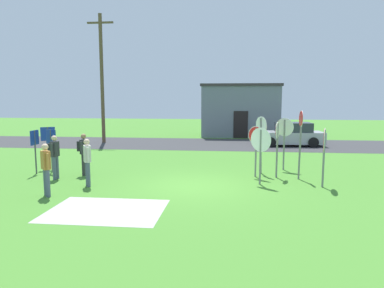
{
  "coord_description": "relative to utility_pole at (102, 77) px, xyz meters",
  "views": [
    {
      "loc": [
        1.25,
        -12.27,
        3.12
      ],
      "look_at": [
        -0.26,
        1.63,
        1.3
      ],
      "focal_mm": 33.38,
      "sensor_mm": 36.0,
      "label": 1
    }
  ],
  "objects": [
    {
      "name": "ground_plane",
      "position": [
        7.56,
        -11.71,
        -4.55
      ],
      "size": [
        80.0,
        80.0,
        0.0
      ],
      "primitive_type": "plane",
      "color": "#47842D"
    },
    {
      "name": "street_asphalt",
      "position": [
        7.56,
        -0.0,
        -4.54
      ],
      "size": [
        60.0,
        6.4,
        0.01
      ],
      "primitive_type": "cube",
      "color": "#38383A",
      "rests_on": "ground"
    },
    {
      "name": "concrete_path",
      "position": [
        5.39,
        -14.69,
        -4.54
      ],
      "size": [
        3.2,
        2.4,
        0.01
      ],
      "primitive_type": "cube",
      "color": "#ADAAA3",
      "rests_on": "ground"
    },
    {
      "name": "building_background",
      "position": [
        9.58,
        5.79,
        -2.44
      ],
      "size": [
        6.31,
        4.37,
        4.21
      ],
      "color": "slate",
      "rests_on": "ground"
    },
    {
      "name": "utility_pole",
      "position": [
        0.0,
        0.0,
        0.0
      ],
      "size": [
        1.8,
        0.24,
        8.72
      ],
      "color": "brown",
      "rests_on": "ground"
    },
    {
      "name": "parked_car_on_street",
      "position": [
        12.7,
        -0.17,
        -3.86
      ],
      "size": [
        4.39,
        2.2,
        1.51
      ],
      "color": "#A5A8AD",
      "rests_on": "ground"
    },
    {
      "name": "stop_sign_rear_left",
      "position": [
        9.9,
        -11.14,
        -3.14
      ],
      "size": [
        0.67,
        0.56,
        2.06
      ],
      "color": "slate",
      "rests_on": "ground"
    },
    {
      "name": "stop_sign_leaning_left",
      "position": [
        10.06,
        -9.22,
        -2.94
      ],
      "size": [
        0.41,
        0.63,
        2.36
      ],
      "color": "slate",
      "rests_on": "ground"
    },
    {
      "name": "stop_sign_rear_right",
      "position": [
        10.63,
        -9.94,
        -3.08
      ],
      "size": [
        0.23,
        0.61,
        2.19
      ],
      "color": "slate",
      "rests_on": "ground"
    },
    {
      "name": "stop_sign_nearest",
      "position": [
        11.46,
        -10.14,
        -2.8
      ],
      "size": [
        0.1,
        0.62,
        2.65
      ],
      "color": "slate",
      "rests_on": "ground"
    },
    {
      "name": "stop_sign_leaning_right",
      "position": [
        12.05,
        -11.34,
        -3.11
      ],
      "size": [
        0.26,
        0.85,
        2.09
      ],
      "color": "slate",
      "rests_on": "ground"
    },
    {
      "name": "stop_sign_far_back",
      "position": [
        11.13,
        -8.36,
        -3.0
      ],
      "size": [
        0.72,
        0.34,
        2.25
      ],
      "color": "slate",
      "rests_on": "ground"
    },
    {
      "name": "stop_sign_low_front",
      "position": [
        9.82,
        -9.88,
        -3.18
      ],
      "size": [
        0.59,
        0.43,
        2.02
      ],
      "color": "slate",
      "rests_on": "ground"
    },
    {
      "name": "person_in_dark_shirt",
      "position": [
        3.03,
        -13.47,
        -3.6
      ],
      "size": [
        0.42,
        0.44,
        1.69
      ],
      "color": "#4C5670",
      "rests_on": "ground"
    },
    {
      "name": "person_near_signs",
      "position": [
        2.94,
        -10.35,
        -3.56
      ],
      "size": [
        0.36,
        0.57,
        1.69
      ],
      "color": "#2D2D33",
      "rests_on": "ground"
    },
    {
      "name": "person_holding_notes",
      "position": [
        2.11,
        -11.13,
        -3.56
      ],
      "size": [
        0.36,
        0.57,
        1.69
      ],
      "color": "#4C5670",
      "rests_on": "ground"
    },
    {
      "name": "person_in_teal",
      "position": [
        3.81,
        -12.08,
        -3.6
      ],
      "size": [
        0.37,
        0.51,
        1.69
      ],
      "color": "#4C5670",
      "rests_on": "ground"
    },
    {
      "name": "info_panel_leftmost",
      "position": [
        0.84,
        -9.19,
        -3.27
      ],
      "size": [
        0.52,
        0.34,
        1.84
      ],
      "color": "#4C4C51",
      "rests_on": "ground"
    },
    {
      "name": "info_panel_middle",
      "position": [
        1.32,
        -9.84,
        -3.31
      ],
      "size": [
        0.56,
        0.27,
        1.8
      ],
      "color": "#4C4C51",
      "rests_on": "ground"
    },
    {
      "name": "info_panel_rightmost",
      "position": [
        0.86,
        -10.3,
        -3.3
      ],
      "size": [
        0.06,
        0.6,
        1.8
      ],
      "color": "#4C4C51",
      "rests_on": "ground"
    }
  ]
}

